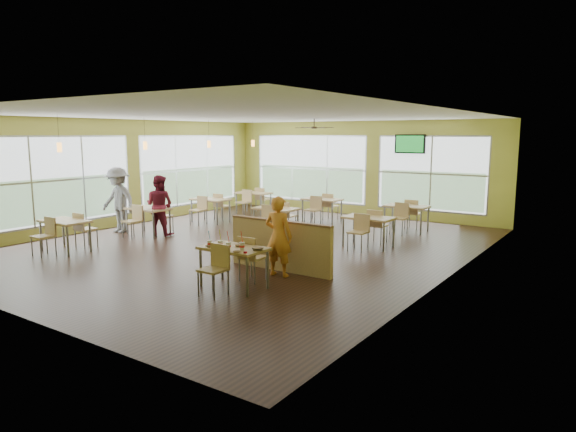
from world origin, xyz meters
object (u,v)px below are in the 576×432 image
object	(u,v)px
main_table	(234,254)
man_plaid	(278,236)
food_basket	(258,248)
half_wall_divider	(280,245)

from	to	relation	value
main_table	man_plaid	distance (m)	1.13
food_basket	man_plaid	bearing A→B (deg)	105.93
half_wall_divider	main_table	bearing A→B (deg)	-90.00
man_plaid	food_basket	distance (m)	1.09
half_wall_divider	man_plaid	bearing A→B (deg)	-59.61
half_wall_divider	food_basket	distance (m)	1.51
half_wall_divider	man_plaid	xyz separation A→B (m)	(0.20, -0.35, 0.27)
man_plaid	food_basket	size ratio (longest dim) A/B	7.41
main_table	half_wall_divider	size ratio (longest dim) A/B	0.63
food_basket	half_wall_divider	bearing A→B (deg)	109.82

